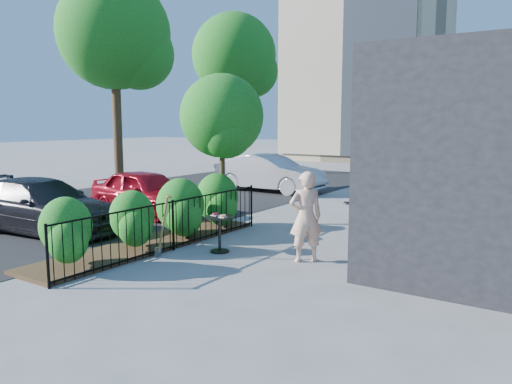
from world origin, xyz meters
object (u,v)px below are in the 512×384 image
Objects in this scene: shovel at (162,230)px; car_red at (146,192)px; cafe_table at (219,227)px; street_tree_near at (114,40)px; patio_tree at (223,121)px; street_tree_far at (235,61)px; woman at (306,217)px; car_darkgrey at (41,205)px; car_silver at (269,173)px.

shovel is 5.08m from car_red.
cafe_table is 1.22m from shovel.
street_tree_near reaches higher than shovel.
patio_tree is 0.48× the size of street_tree_near.
shovel is at bearing -73.64° from patio_tree.
street_tree_near is 1.00× the size of street_tree_far.
car_red is at bearing -59.93° from woman.
street_tree_near is at bearing 149.44° from cafe_table.
car_darkgrey is at bearing -169.94° from cafe_table.
cafe_table is 5.07m from car_red.
shovel is (0.98, -3.34, -2.18)m from patio_tree.
cafe_table is 0.18× the size of car_silver.
patio_tree is 3.61m from cafe_table.
woman is at bearing -24.70° from street_tree_near.
street_tree_far reaches higher than car_darkgrey.
cafe_table is at bearing -30.56° from street_tree_near.
car_silver is at bearing -12.06° from car_darkgrey.
street_tree_far reaches higher than cafe_table.
patio_tree is 4.79× the size of cafe_table.
patio_tree is 13.95m from street_tree_far.
street_tree_far is 10.06× the size of cafe_table.
car_silver is (-2.43, 6.21, -2.03)m from patio_tree.
woman is 10.09m from car_silver.
car_silver is (-5.93, 8.16, -0.16)m from woman.
woman is at bearing -49.58° from street_tree_far.
street_tree_near is 12.11m from shovel.
car_red is (-3.86, 3.31, 0.08)m from shovel.
street_tree_near is 13.31m from woman.
shovel is at bearing -159.90° from car_silver.
street_tree_near is 1.80× the size of car_darkgrey.
car_red is at bearing 176.35° from car_silver.
woman is at bearing -86.33° from car_darkgrey.
street_tree_near is at bearing 61.91° from car_red.
street_tree_far is (-7.70, 11.20, 3.15)m from patio_tree.
street_tree_far is at bearing 10.24° from car_darkgrey.
street_tree_far is at bearing 120.83° from shovel.
woman is at bearing -29.14° from patio_tree.
street_tree_near is 7.98m from car_silver.
street_tree_far is 17.30m from cafe_table.
shovel is (8.68, -14.54, -5.33)m from street_tree_far.
car_silver is at bearing -97.18° from woman.
patio_tree is at bearing -55.49° from street_tree_far.
shovel is 4.30m from car_darkgrey.
woman is at bearing -100.99° from car_red.
car_red is at bearing -14.54° from car_darkgrey.
car_darkgrey is at bearing -55.57° from street_tree_near.
woman reaches higher than car_red.
car_red is (4.82, -3.23, -5.25)m from street_tree_near.
street_tree_near is at bearing 27.73° from car_darkgrey.
patio_tree reaches higher than woman.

